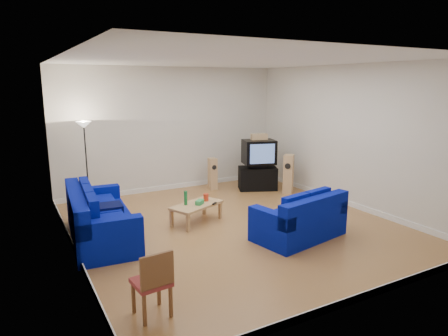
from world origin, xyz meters
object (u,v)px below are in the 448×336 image
coffee_table (197,206)px  sofa_three_seat (97,221)px  television (259,152)px  sofa_loveseat (301,222)px  tv_stand (258,178)px

coffee_table → sofa_three_seat: bearing=178.3°
sofa_three_seat → television: television is taller
sofa_three_seat → sofa_loveseat: sofa_three_seat is taller
sofa_loveseat → sofa_three_seat: bearing=141.6°
coffee_table → sofa_loveseat: bearing=-51.7°
sofa_three_seat → television: bearing=113.0°
sofa_loveseat → coffee_table: 2.13m
tv_stand → sofa_three_seat: bearing=-137.2°
sofa_loveseat → coffee_table: bearing=117.7°
tv_stand → television: size_ratio=1.04×
sofa_three_seat → coffee_table: size_ratio=2.03×
sofa_loveseat → tv_stand: sofa_loveseat is taller
coffee_table → tv_stand: tv_stand is taller
television → sofa_three_seat: bearing=-144.9°
sofa_loveseat → tv_stand: (1.22, 3.27, -0.01)m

